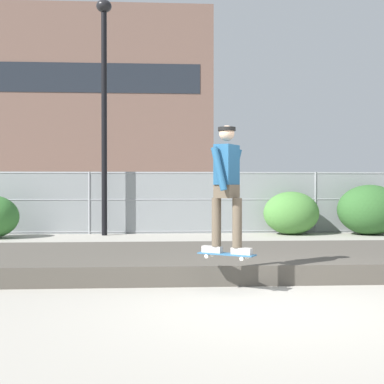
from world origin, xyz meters
name	(u,v)px	position (x,y,z in m)	size (l,w,h in m)	color
ground_plane	(272,308)	(0.00, 0.00, 0.00)	(120.00, 120.00, 0.00)	#9E998E
gravel_berm	(236,260)	(0.00, 2.98, 0.15)	(11.12, 3.34, 0.30)	#4C473F
skateboard	(227,254)	(-0.43, 0.92, 0.52)	(0.78, 0.59, 0.07)	#2D608C
skater	(227,181)	(-0.43, 0.92, 1.52)	(0.66, 0.61, 1.74)	#B2ADA8
chain_fence	(204,202)	(0.00, 9.68, 0.93)	(20.52, 0.06, 1.85)	gray
street_lamp	(104,89)	(-2.92, 9.24, 4.22)	(0.44, 0.44, 6.77)	black
parked_car_near	(34,202)	(-5.74, 12.78, 0.84)	(4.46, 2.07, 1.66)	#566B4C
parked_car_mid	(188,202)	(-0.31, 12.80, 0.84)	(4.54, 2.24, 1.66)	black
library_building	(56,112)	(-11.18, 45.51, 8.43)	(29.00, 12.79, 16.86)	brown
shrub_center	(291,213)	(2.52, 9.11, 0.63)	(1.63, 1.34, 1.26)	#477F38
shrub_right	(370,210)	(4.79, 8.91, 0.73)	(1.89, 1.55, 1.46)	#2D5B28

